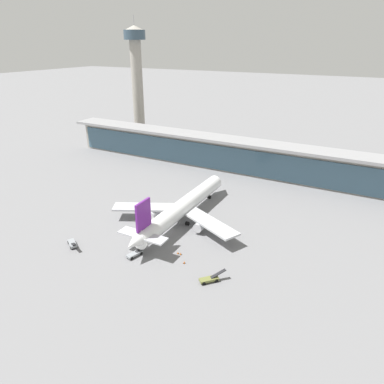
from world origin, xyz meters
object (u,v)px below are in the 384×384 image
at_px(service_truck_near_nose_grey, 72,244).
at_px(safety_cone_alpha, 181,254).
at_px(safety_cone_bravo, 184,262).
at_px(safety_cone_charlie, 178,253).
at_px(service_truck_mid_apron_grey, 135,253).
at_px(control_tower, 137,75).
at_px(airliner_on_stand, 182,208).
at_px(service_truck_under_wing_olive, 210,279).

relative_size(service_truck_near_nose_grey, safety_cone_alpha, 9.29).
relative_size(safety_cone_bravo, safety_cone_charlie, 1.00).
bearing_deg(service_truck_mid_apron_grey, safety_cone_charlie, 34.08).
bearing_deg(safety_cone_bravo, service_truck_near_nose_grey, -166.17).
bearing_deg(control_tower, service_truck_mid_apron_grey, -54.12).
distance_m(airliner_on_stand, service_truck_near_nose_grey, 35.07).
bearing_deg(safety_cone_alpha, safety_cone_charlie, 174.69).
xyz_separation_m(airliner_on_stand, service_truck_under_wing_olive, (22.16, -24.19, -4.12)).
bearing_deg(safety_cone_charlie, safety_cone_alpha, -5.31).
xyz_separation_m(airliner_on_stand, control_tower, (-77.80, 82.36, 32.19)).
distance_m(airliner_on_stand, safety_cone_alpha, 20.44).
bearing_deg(service_truck_mid_apron_grey, safety_cone_bravo, 14.10).
distance_m(service_truck_near_nose_grey, service_truck_under_wing_olive, 42.38).
distance_m(control_tower, safety_cone_bravo, 141.84).
bearing_deg(airliner_on_stand, service_truck_under_wing_olive, -47.51).
bearing_deg(service_truck_under_wing_olive, service_truck_mid_apron_grey, 179.25).
bearing_deg(service_truck_near_nose_grey, service_truck_under_wing_olive, 5.85).
relative_size(service_truck_mid_apron_grey, safety_cone_alpha, 9.90).
distance_m(airliner_on_stand, service_truck_under_wing_olive, 33.06).
bearing_deg(airliner_on_stand, service_truck_near_nose_grey, -125.05).
bearing_deg(safety_cone_bravo, service_truck_mid_apron_grey, -165.90).
xyz_separation_m(service_truck_near_nose_grey, control_tower, (-57.80, 110.87, 36.32)).
xyz_separation_m(airliner_on_stand, service_truck_near_nose_grey, (-20.00, -28.51, -4.12)).
height_order(airliner_on_stand, service_truck_near_nose_grey, airliner_on_stand).
bearing_deg(service_truck_near_nose_grey, safety_cone_alpha, 20.55).
height_order(service_truck_near_nose_grey, service_truck_under_wing_olive, same).
xyz_separation_m(service_truck_near_nose_grey, safety_cone_alpha, (29.79, 11.17, -0.49)).
relative_size(airliner_on_stand, control_tower, 0.86).
xyz_separation_m(control_tower, safety_cone_bravo, (90.53, -102.81, -36.81)).
height_order(airliner_on_stand, safety_cone_alpha, airliner_on_stand).
distance_m(control_tower, safety_cone_alpha, 137.71).
height_order(safety_cone_bravo, safety_cone_charlie, same).
relative_size(service_truck_mid_apron_grey, control_tower, 0.10).
relative_size(service_truck_under_wing_olive, service_truck_mid_apron_grey, 0.86).
bearing_deg(control_tower, safety_cone_bravo, -48.63).
height_order(control_tower, safety_cone_bravo, control_tower).
bearing_deg(safety_cone_bravo, service_truck_under_wing_olive, -21.62).
xyz_separation_m(airliner_on_stand, safety_cone_bravo, (12.73, -20.45, -4.61)).
height_order(service_truck_mid_apron_grey, safety_cone_charlie, service_truck_mid_apron_grey).
xyz_separation_m(service_truck_near_nose_grey, service_truck_mid_apron_grey, (19.06, 4.62, 0.00)).
xyz_separation_m(service_truck_under_wing_olive, safety_cone_charlie, (-13.30, 6.93, -0.49)).
bearing_deg(safety_cone_alpha, control_tower, 131.30).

